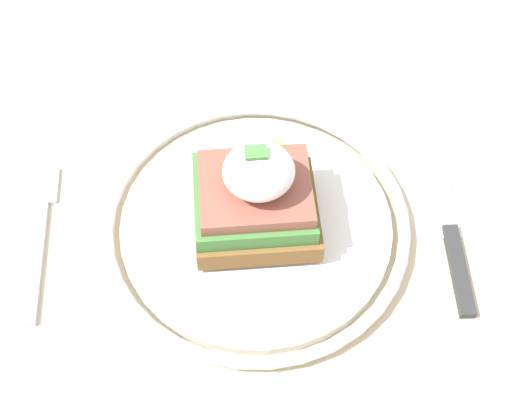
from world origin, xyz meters
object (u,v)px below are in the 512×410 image
sandwich (256,196)px  knife (449,229)px  plate (256,223)px  fork (40,233)px

sandwich → knife: size_ratio=0.65×
plate → knife: bearing=-5.3°
fork → sandwich: bearing=-2.5°
sandwich → knife: bearing=-5.7°
plate → knife: (0.16, -0.01, -0.01)m
plate → knife: 0.16m
plate → sandwich: 0.04m
knife → plate: bearing=174.7°
fork → plate: bearing=-2.8°
sandwich → knife: sandwich is taller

